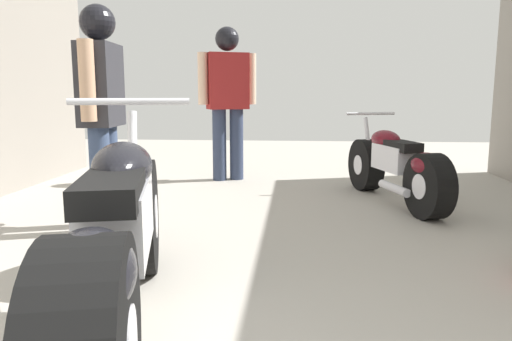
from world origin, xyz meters
name	(u,v)px	position (x,y,z in m)	size (l,w,h in m)	color
ground_plane	(263,249)	(0.00, 3.07, 0.00)	(14.75, 14.75, 0.00)	#A8A399
motorcycle_maroon_cruiser	(117,245)	(-0.51, 1.84, 0.41)	(0.83, 2.11, 0.99)	black
motorcycle_black_naked	(395,167)	(1.13, 4.51, 0.35)	(0.74, 1.75, 0.83)	black
mechanic_in_blue	(227,90)	(-0.59, 5.63, 1.06)	(0.68, 0.40, 1.77)	#2D3851
mechanic_with_helmet	(101,98)	(-1.22, 3.46, 0.99)	(0.26, 0.65, 1.65)	#384766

